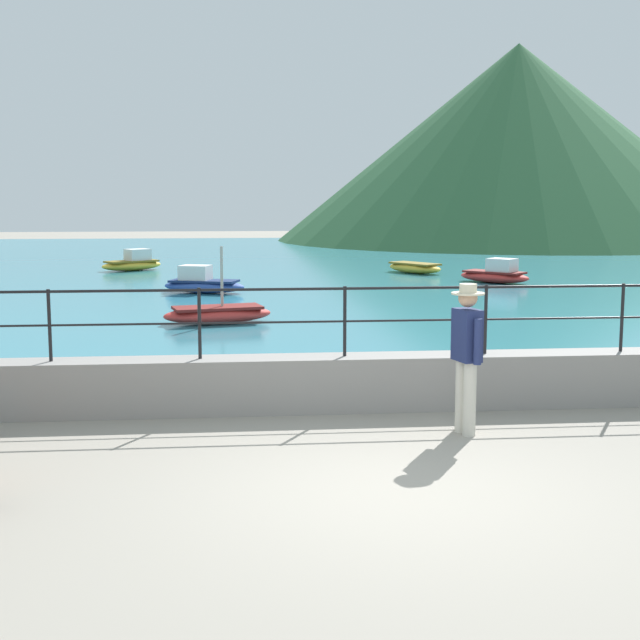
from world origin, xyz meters
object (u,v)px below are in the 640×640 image
at_px(boat_1, 415,267).
at_px(boat_2, 218,314).
at_px(person_walking, 467,351).
at_px(boat_3, 496,274).
at_px(boat_4, 202,283).
at_px(boat_0, 133,263).

height_order(boat_1, boat_2, boat_2).
height_order(person_walking, boat_3, person_walking).
relative_size(boat_1, boat_2, 0.99).
bearing_deg(boat_1, boat_3, -63.58).
relative_size(person_walking, boat_4, 0.71).
relative_size(person_walking, boat_1, 0.73).
distance_m(person_walking, boat_1, 20.66).
xyz_separation_m(boat_1, boat_3, (1.79, -3.60, 0.07)).
bearing_deg(boat_1, boat_2, -119.89).
distance_m(person_walking, boat_4, 15.20).
distance_m(boat_0, boat_2, 13.92).
relative_size(person_walking, boat_2, 0.72).
xyz_separation_m(boat_1, boat_4, (-7.11, -5.56, 0.07)).
bearing_deg(boat_0, person_walking, -74.46).
height_order(boat_2, boat_3, boat_2).
bearing_deg(boat_4, boat_0, 109.65).
relative_size(boat_2, boat_3, 1.08).
bearing_deg(boat_2, boat_4, 94.96).
xyz_separation_m(boat_2, boat_3, (8.38, 7.87, 0.07)).
bearing_deg(boat_4, boat_2, -85.04).
bearing_deg(boat_1, person_walking, -100.04).
height_order(boat_2, boat_4, boat_2).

